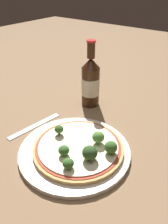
{
  "coord_description": "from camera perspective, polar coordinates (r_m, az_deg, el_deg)",
  "views": [
    {
      "loc": [
        0.28,
        -0.31,
        0.39
      ],
      "look_at": [
        -0.04,
        0.1,
        0.06
      ],
      "focal_mm": 35.0,
      "sensor_mm": 36.0,
      "label": 1
    }
  ],
  "objects": [
    {
      "name": "broccoli_floret_4",
      "position": [
        0.52,
        -5.29,
        -9.94
      ],
      "size": [
        0.03,
        0.03,
        0.03
      ],
      "color": "#6B8E51",
      "rests_on": "pizza"
    },
    {
      "name": "broccoli_floret_3",
      "position": [
        0.55,
        3.75,
        -6.58
      ],
      "size": [
        0.03,
        0.03,
        0.03
      ],
      "color": "#6B8E51",
      "rests_on": "pizza"
    },
    {
      "name": "pizza",
      "position": [
        0.56,
        -1.51,
        -9.16
      ],
      "size": [
        0.23,
        0.23,
        0.01
      ],
      "color": "tan",
      "rests_on": "plate"
    },
    {
      "name": "ground_plane",
      "position": [
        0.57,
        -3.36,
        -10.68
      ],
      "size": [
        3.0,
        3.0,
        0.0
      ],
      "primitive_type": "plane",
      "color": "#846647"
    },
    {
      "name": "broccoli_floret_0",
      "position": [
        0.53,
        7.04,
        -9.12
      ],
      "size": [
        0.03,
        0.03,
        0.03
      ],
      "color": "#6B8E51",
      "rests_on": "pizza"
    },
    {
      "name": "broccoli_floret_2",
      "position": [
        0.49,
        -4.15,
        -13.24
      ],
      "size": [
        0.03,
        0.03,
        0.02
      ],
      "color": "#6B8E51",
      "rests_on": "pizza"
    },
    {
      "name": "broccoli_floret_1",
      "position": [
        0.51,
        1.52,
        -10.6
      ],
      "size": [
        0.04,
        0.04,
        0.03
      ],
      "color": "#6B8E51",
      "rests_on": "pizza"
    },
    {
      "name": "broccoli_floret_5",
      "position": [
        0.58,
        -6.56,
        -4.51
      ],
      "size": [
        0.02,
        0.02,
        0.03
      ],
      "color": "#6B8E51",
      "rests_on": "pizza"
    },
    {
      "name": "fork",
      "position": [
        0.68,
        -12.74,
        -3.49
      ],
      "size": [
        0.04,
        0.18,
        0.0
      ],
      "rotation": [
        0.0,
        0.0,
        1.45
      ],
      "color": "silver",
      "rests_on": "ground_plane"
    },
    {
      "name": "beer_bottle",
      "position": [
        0.73,
        1.71,
        7.85
      ],
      "size": [
        0.06,
        0.06,
        0.22
      ],
      "color": "#381E0F",
      "rests_on": "ground_plane"
    },
    {
      "name": "plate",
      "position": [
        0.57,
        -2.45,
        -10.02
      ],
      "size": [
        0.28,
        0.28,
        0.01
      ],
      "color": "silver",
      "rests_on": "ground_plane"
    }
  ]
}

